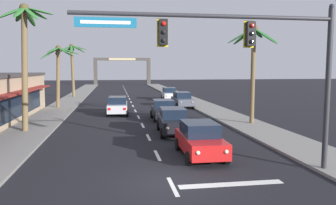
# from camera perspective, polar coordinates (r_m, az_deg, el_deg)

# --- Properties ---
(ground_plane) EXTENTS (220.00, 220.00, 0.00)m
(ground_plane) POSITION_cam_1_polar(r_m,az_deg,el_deg) (12.96, 0.43, -13.50)
(ground_plane) COLOR black
(sidewalk_right) EXTENTS (3.20, 110.00, 0.14)m
(sidewalk_right) POSITION_cam_1_polar(r_m,az_deg,el_deg) (33.79, 7.84, -1.33)
(sidewalk_right) COLOR gray
(sidewalk_right) RESTS_ON ground
(sidewalk_left) EXTENTS (3.20, 110.00, 0.14)m
(sidewalk_left) POSITION_cam_1_polar(r_m,az_deg,el_deg) (32.84, -19.19, -1.82)
(sidewalk_left) COLOR gray
(sidewalk_left) RESTS_ON ground
(lane_markings) EXTENTS (4.28, 89.58, 0.01)m
(lane_markings) POSITION_cam_1_polar(r_m,az_deg,el_deg) (32.75, -4.71, -1.64)
(lane_markings) COLOR silver
(lane_markings) RESTS_ON ground
(traffic_signal_mast) EXTENTS (10.32, 0.41, 6.87)m
(traffic_signal_mast) POSITION_cam_1_polar(r_m,az_deg,el_deg) (13.45, 14.34, 8.59)
(traffic_signal_mast) COLOR #2D2D33
(traffic_signal_mast) RESTS_ON ground
(sedan_lead_at_stop_bar) EXTENTS (2.00, 4.47, 1.68)m
(sedan_lead_at_stop_bar) POSITION_cam_1_polar(r_m,az_deg,el_deg) (16.37, 5.50, -6.28)
(sedan_lead_at_stop_bar) COLOR red
(sedan_lead_at_stop_bar) RESTS_ON ground
(sedan_third_in_queue) EXTENTS (2.11, 4.51, 1.68)m
(sedan_third_in_queue) POSITION_cam_1_polar(r_m,az_deg,el_deg) (21.92, 0.88, -3.14)
(sedan_third_in_queue) COLOR black
(sedan_third_in_queue) RESTS_ON ground
(sedan_fifth_in_queue) EXTENTS (2.01, 4.48, 1.68)m
(sedan_fifth_in_queue) POSITION_cam_1_polar(r_m,az_deg,el_deg) (27.67, -0.81, -1.24)
(sedan_fifth_in_queue) COLOR black
(sedan_fifth_in_queue) RESTS_ON ground
(sedan_oncoming_far) EXTENTS (2.07, 4.50, 1.68)m
(sedan_oncoming_far) POSITION_cam_1_polar(r_m,az_deg,el_deg) (31.18, -8.65, -0.50)
(sedan_oncoming_far) COLOR silver
(sedan_oncoming_far) RESTS_ON ground
(sedan_parked_nearest_kerb) EXTENTS (2.00, 4.47, 1.68)m
(sedan_parked_nearest_kerb) POSITION_cam_1_polar(r_m,az_deg,el_deg) (36.62, 2.46, 0.51)
(sedan_parked_nearest_kerb) COLOR #4C515B
(sedan_parked_nearest_kerb) RESTS_ON ground
(sedan_parked_mid_kerb) EXTENTS (2.08, 4.50, 1.68)m
(sedan_parked_mid_kerb) POSITION_cam_1_polar(r_m,az_deg,el_deg) (44.90, 0.22, 1.52)
(sedan_parked_mid_kerb) COLOR silver
(sedan_parked_mid_kerb) RESTS_ON ground
(palm_left_second) EXTENTS (3.55, 3.23, 8.48)m
(palm_left_second) POSITION_cam_1_polar(r_m,az_deg,el_deg) (23.91, -23.39, 9.17)
(palm_left_second) COLOR brown
(palm_left_second) RESTS_ON ground
(palm_left_third) EXTENTS (4.07, 4.38, 6.70)m
(palm_left_third) POSITION_cam_1_polar(r_m,az_deg,el_deg) (37.07, -18.32, 6.40)
(palm_left_third) COLOR brown
(palm_left_third) RESTS_ON ground
(palm_left_farthest) EXTENTS (4.31, 4.31, 7.81)m
(palm_left_farthest) POSITION_cam_1_polar(r_m,az_deg,el_deg) (50.46, -16.16, 7.04)
(palm_left_farthest) COLOR brown
(palm_left_farthest) RESTS_ON ground
(palm_right_second) EXTENTS (4.07, 3.78, 7.49)m
(palm_right_second) POSITION_cam_1_polar(r_m,az_deg,el_deg) (25.90, 14.49, 8.14)
(palm_right_second) COLOR brown
(palm_right_second) RESTS_ON ground
(town_gateway_arch) EXTENTS (14.44, 0.90, 6.93)m
(town_gateway_arch) POSITION_cam_1_polar(r_m,az_deg,el_deg) (86.30, -7.85, 5.98)
(town_gateway_arch) COLOR #423D38
(town_gateway_arch) RESTS_ON ground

